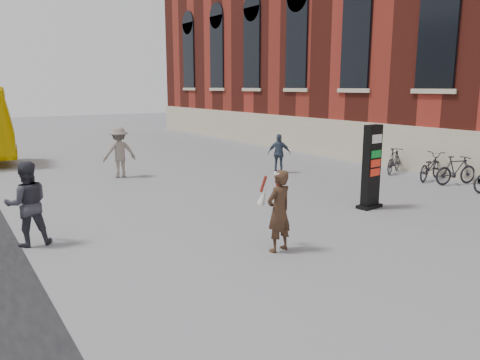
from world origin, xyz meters
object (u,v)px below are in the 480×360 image
pedestrian_b (119,152)px  bike_5 (456,170)px  bike_7 (394,161)px  pedestrian_a (27,204)px  woman (279,210)px  bike_6 (430,166)px  info_pylon (371,167)px  pedestrian_c (279,154)px

pedestrian_b → bike_5: (9.24, -7.62, -0.43)m
pedestrian_b → bike_7: 10.52m
pedestrian_a → bike_7: pedestrian_a is taller
pedestrian_a → bike_7: size_ratio=1.11×
woman → bike_7: (9.19, 4.58, -0.38)m
pedestrian_a → bike_6: (13.40, -0.18, -0.42)m
info_pylon → woman: info_pylon is taller
pedestrian_c → bike_5: bearing=165.3°
bike_6 → pedestrian_b: bearing=38.6°
pedestrian_a → pedestrian_b: (4.16, 6.43, 0.03)m
info_pylon → bike_7: info_pylon is taller
info_pylon → bike_5: info_pylon is taller
pedestrian_c → bike_7: size_ratio=0.93×
pedestrian_b → pedestrian_c: pedestrian_b is taller
info_pylon → pedestrian_a: (-8.47, 1.77, -0.25)m
pedestrian_b → bike_5: bearing=144.6°
woman → pedestrian_b: 9.59m
woman → bike_6: woman is taller
pedestrian_a → pedestrian_c: (9.67, 3.91, -0.14)m
bike_7 → woman: bearing=92.8°
info_pylon → pedestrian_a: 8.66m
bike_5 → bike_7: bike_5 is taller
pedestrian_a → bike_5: bearing=178.4°
bike_5 → bike_7: bearing=15.2°
info_pylon → bike_7: 5.92m
info_pylon → pedestrian_a: size_ratio=1.28×
pedestrian_c → bike_5: 6.32m
woman → bike_6: (9.19, 2.98, -0.38)m
pedestrian_a → woman: bearing=146.7°
woman → bike_7: size_ratio=1.04×
info_pylon → woman: 4.49m
pedestrian_b → bike_5: pedestrian_b is taller
pedestrian_a → bike_5: pedestrian_a is taller
bike_5 → bike_6: size_ratio=0.90×
pedestrian_a → bike_7: bearing=-170.4°
pedestrian_b → bike_5: 11.99m
info_pylon → bike_6: (4.93, 1.59, -0.67)m
pedestrian_a → bike_5: (13.40, -1.19, -0.40)m
pedestrian_b → pedestrian_c: (5.51, -2.52, -0.17)m
woman → pedestrian_a: (-4.21, 3.15, 0.04)m
woman → pedestrian_a: size_ratio=0.94×
woman → pedestrian_b: pedestrian_b is taller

